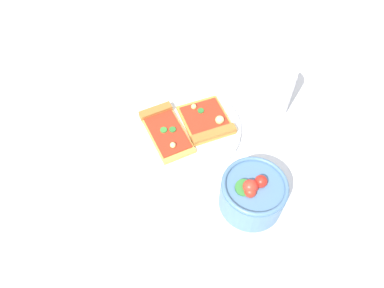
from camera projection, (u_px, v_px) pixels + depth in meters
name	position (u px, v px, depth m)	size (l,w,h in m)	color
ground_plane	(195.00, 152.00, 0.76)	(2.40, 2.40, 0.00)	silver
plate	(185.00, 129.00, 0.79)	(0.25, 0.25, 0.01)	white
pizza_slice_near	(208.00, 122.00, 0.79)	(0.14, 0.15, 0.03)	gold
pizza_slice_far	(165.00, 129.00, 0.78)	(0.13, 0.16, 0.02)	gold
salad_bowl	(253.00, 193.00, 0.66)	(0.12, 0.12, 0.09)	#4C7299
soda_glass	(274.00, 90.00, 0.78)	(0.08, 0.08, 0.14)	silver
paper_napkin	(56.00, 175.00, 0.73)	(0.13, 0.10, 0.00)	white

